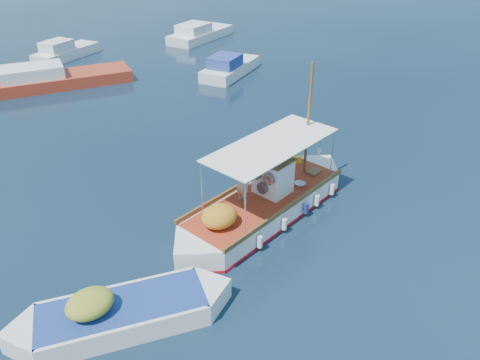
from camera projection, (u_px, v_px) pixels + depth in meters
ground at (258, 210)px, 19.40m from camera, size 160.00×160.00×0.00m
fishing_caique at (264, 204)px, 18.84m from camera, size 9.57×3.74×5.92m
dinghy at (121, 315)px, 13.98m from camera, size 6.45×3.44×1.67m
bg_boat_n at (52, 80)px, 32.37m from camera, size 10.35×5.03×1.80m
bg_boat_ne at (229, 68)px, 34.62m from camera, size 6.18×4.51×1.80m
bg_boat_e at (199, 34)px, 43.70m from camera, size 7.65×4.84×1.80m
bg_boat_far_n at (65, 53)px, 38.27m from camera, size 6.04×4.19×1.80m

